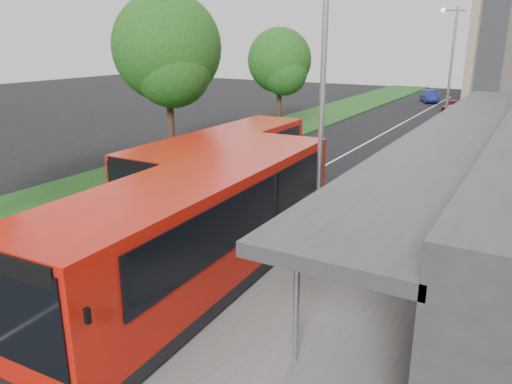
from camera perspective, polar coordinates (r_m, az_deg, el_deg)
ground at (r=15.79m, az=-10.36°, el=-6.87°), size 120.00×120.00×0.00m
pavement at (r=31.69m, az=23.09°, el=4.34°), size 5.00×80.00×0.15m
grass_verge at (r=35.58m, az=1.85°, el=6.93°), size 5.00×80.00×0.10m
lane_centre_line at (r=28.29m, az=9.58°, el=3.94°), size 0.12×70.00×0.01m
kerb_dashes at (r=31.16m, az=17.91°, el=4.56°), size 0.12×56.00×0.01m
tree_mid at (r=25.91m, az=-10.03°, el=15.13°), size 5.35×5.35×8.60m
tree_far at (r=35.99m, az=2.72°, el=14.34°), size 4.46×4.46×7.14m
lamp_post_near at (r=14.05m, az=7.25°, el=10.34°), size 1.44×0.28×8.00m
lamp_post_far at (r=33.35m, az=21.24°, el=13.21°), size 1.44×0.28×8.00m
bus_main at (r=13.04m, az=-6.17°, el=-4.21°), size 3.32×11.30×3.17m
bus_second at (r=19.77m, az=-3.87°, el=2.75°), size 2.72×10.02×2.83m
litter_bin at (r=21.42m, az=16.63°, el=1.01°), size 0.59×0.59×1.03m
bollard at (r=28.42m, az=20.19°, el=4.57°), size 0.22×0.22×1.06m
car_near at (r=49.11m, az=21.54°, el=9.19°), size 1.54×3.36×1.12m
car_far at (r=55.83m, az=19.20°, el=10.32°), size 2.64×4.00×1.25m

